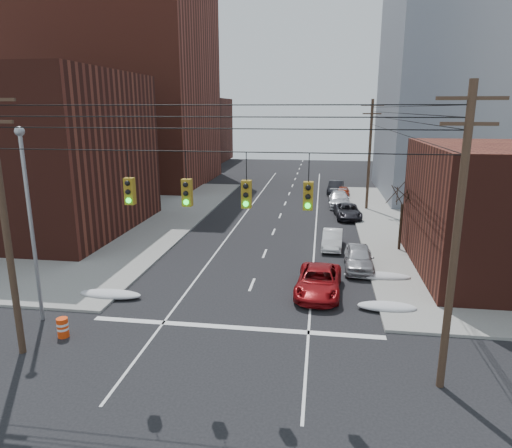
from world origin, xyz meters
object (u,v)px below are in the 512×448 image
(parked_car_d, at_px, (339,199))
(parked_car_e, at_px, (343,192))
(parked_car_a, at_px, (359,258))
(construction_barrel, at_px, (63,327))
(parked_car_c, at_px, (348,211))
(parked_car_f, at_px, (336,187))
(lot_car_a, at_px, (66,229))
(lot_car_b, at_px, (119,205))
(red_pickup, at_px, (319,281))
(lot_car_c, at_px, (76,210))
(parked_car_b, at_px, (332,239))
(lot_car_d, at_px, (76,213))

(parked_car_d, relative_size, parked_car_e, 1.49)
(parked_car_a, height_order, construction_barrel, parked_car_a)
(parked_car_d, height_order, construction_barrel, parked_car_d)
(parked_car_c, bearing_deg, parked_car_f, 88.82)
(parked_car_c, bearing_deg, lot_car_a, -158.54)
(parked_car_c, xyz_separation_m, lot_car_b, (-22.35, -0.90, 0.13))
(parked_car_a, height_order, parked_car_e, parked_car_a)
(red_pickup, bearing_deg, parked_car_e, 88.61)
(parked_car_a, distance_m, lot_car_c, 27.31)
(construction_barrel, bearing_deg, parked_car_a, 38.60)
(parked_car_b, relative_size, lot_car_b, 0.87)
(construction_barrel, bearing_deg, lot_car_d, 117.76)
(lot_car_a, height_order, lot_car_c, lot_car_a)
(red_pickup, bearing_deg, parked_car_c, 85.83)
(parked_car_a, bearing_deg, lot_car_d, 160.87)
(parked_car_d, relative_size, lot_car_a, 1.11)
(parked_car_e, distance_m, construction_barrel, 38.75)
(parked_car_b, xyz_separation_m, parked_car_c, (1.60, 9.84, 0.01))
(parked_car_a, distance_m, construction_barrel, 17.82)
(parked_car_c, distance_m, lot_car_c, 25.58)
(red_pickup, bearing_deg, parked_car_b, 87.59)
(parked_car_b, bearing_deg, parked_car_f, 90.83)
(parked_car_b, distance_m, parked_car_e, 20.68)
(parked_car_e, bearing_deg, lot_car_b, -148.49)
(parked_car_a, xyz_separation_m, parked_car_d, (-0.64, 19.63, 0.01))
(red_pickup, height_order, parked_car_b, red_pickup)
(parked_car_d, bearing_deg, lot_car_c, -159.85)
(parked_car_c, xyz_separation_m, lot_car_d, (-24.51, -5.27, 0.18))
(parked_car_a, xyz_separation_m, parked_car_b, (-1.60, 4.43, -0.10))
(parked_car_e, bearing_deg, parked_car_a, -86.08)
(parked_car_c, distance_m, parked_car_e, 10.78)
(lot_car_a, height_order, lot_car_b, lot_car_a)
(lot_car_b, bearing_deg, parked_car_d, -56.88)
(parked_car_b, height_order, parked_car_c, parked_car_c)
(parked_car_b, relative_size, parked_car_d, 0.76)
(parked_car_c, height_order, construction_barrel, parked_car_c)
(parked_car_d, relative_size, construction_barrel, 5.91)
(lot_car_c, height_order, lot_car_d, lot_car_d)
(parked_car_a, xyz_separation_m, lot_car_b, (-22.35, 13.37, 0.03))
(parked_car_c, xyz_separation_m, construction_barrel, (-13.93, -25.39, -0.21))
(lot_car_a, bearing_deg, lot_car_d, 20.29)
(parked_car_a, relative_size, parked_car_d, 0.84)
(parked_car_d, bearing_deg, lot_car_a, -143.36)
(red_pickup, distance_m, parked_car_a, 5.07)
(parked_car_d, bearing_deg, construction_barrel, -113.86)
(lot_car_a, height_order, construction_barrel, lot_car_a)
(parked_car_e, distance_m, parked_car_f, 2.42)
(parked_car_f, xyz_separation_m, lot_car_b, (-21.53, -13.95, 0.04))
(red_pickup, height_order, parked_car_c, red_pickup)
(parked_car_c, distance_m, lot_car_b, 22.37)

